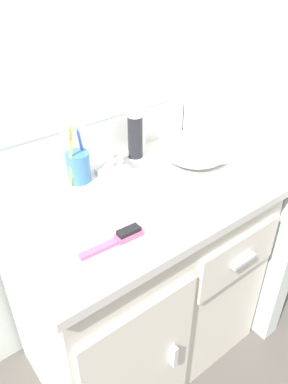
{
  "coord_description": "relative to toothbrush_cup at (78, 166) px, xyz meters",
  "views": [
    {
      "loc": [
        -0.57,
        -0.76,
        1.41
      ],
      "look_at": [
        0.0,
        -0.03,
        0.79
      ],
      "focal_mm": 35.0,
      "sensor_mm": 36.0,
      "label": 1
    }
  ],
  "objects": [
    {
      "name": "ground_plane",
      "position": [
        0.1,
        -0.18,
        -0.82
      ],
      "size": [
        6.0,
        6.0,
        0.0
      ],
      "primitive_type": "plane",
      "color": "#4C4742"
    },
    {
      "name": "wall_back",
      "position": [
        0.1,
        0.15,
        0.28
      ],
      "size": [
        1.02,
        0.08,
        2.2
      ],
      "primitive_type": "cube",
      "color": "silver",
      "rests_on": "ground_plane"
    },
    {
      "name": "wall_right",
      "position": [
        0.57,
        -0.18,
        0.28
      ],
      "size": [
        0.08,
        0.63,
        2.2
      ],
      "primitive_type": "cube",
      "color": "silver",
      "rests_on": "ground_plane"
    },
    {
      "name": "vanity",
      "position": [
        0.1,
        -0.18,
        -0.42
      ],
      "size": [
        0.84,
        0.56,
        0.77
      ],
      "color": "silver",
      "rests_on": "ground_plane"
    },
    {
      "name": "backsplash",
      "position": [
        0.1,
        0.09,
        0.01
      ],
      "size": [
        0.84,
        0.02,
        0.13
      ],
      "color": "silver",
      "rests_on": "vanity"
    },
    {
      "name": "sink_faucet",
      "position": [
        0.1,
        -0.02,
        -0.01
      ],
      "size": [
        0.09,
        0.09,
        0.14
      ],
      "color": "silver",
      "rests_on": "vanity"
    },
    {
      "name": "toothbrush_cup",
      "position": [
        0.0,
        0.0,
        0.0
      ],
      "size": [
        0.09,
        0.07,
        0.21
      ],
      "color": "teal",
      "rests_on": "vanity"
    },
    {
      "name": "shaving_cream_can",
      "position": [
        0.24,
        0.02,
        0.03
      ],
      "size": [
        0.05,
        0.05,
        0.17
      ],
      "color": "black",
      "rests_on": "vanity"
    },
    {
      "name": "hairbrush",
      "position": [
        -0.07,
        -0.32,
        -0.04
      ],
      "size": [
        0.18,
        0.04,
        0.03
      ],
      "rotation": [
        0.0,
        0.0,
        -0.05
      ],
      "color": "#C1517F",
      "rests_on": "vanity"
    },
    {
      "name": "hand_towel",
      "position": [
        0.4,
        -0.14,
        -0.02
      ],
      "size": [
        0.22,
        0.22,
        0.08
      ],
      "color": "white",
      "rests_on": "vanity"
    }
  ]
}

